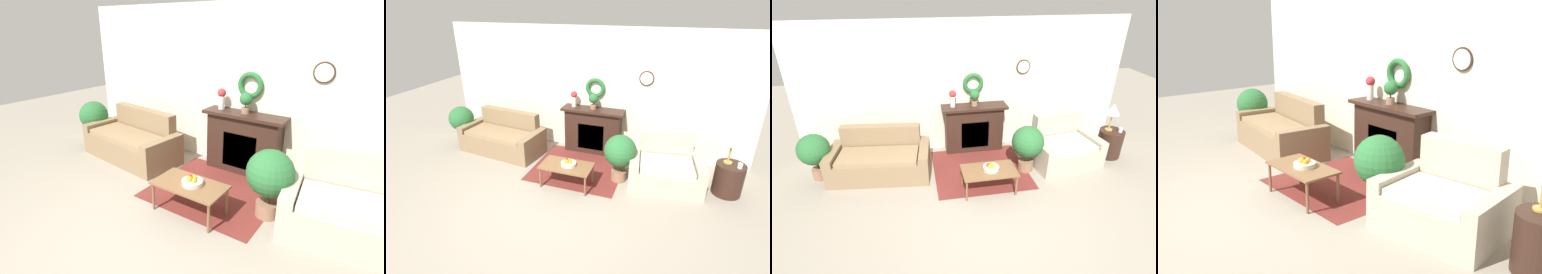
# 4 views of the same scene
# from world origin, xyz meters

# --- Properties ---
(ground_plane) EXTENTS (16.00, 16.00, 0.00)m
(ground_plane) POSITION_xyz_m (0.00, 0.00, 0.00)
(ground_plane) COLOR gray
(floor_rug) EXTENTS (1.80, 1.63, 0.01)m
(floor_rug) POSITION_xyz_m (0.10, 1.67, 0.00)
(floor_rug) COLOR maroon
(floor_rug) RESTS_ON ground_plane
(wall_back) EXTENTS (6.80, 0.15, 2.70)m
(wall_back) POSITION_xyz_m (0.00, 2.70, 1.35)
(wall_back) COLOR beige
(wall_back) RESTS_ON ground_plane
(fireplace) EXTENTS (1.35, 0.41, 1.02)m
(fireplace) POSITION_xyz_m (0.14, 2.49, 0.52)
(fireplace) COLOR #331E16
(fireplace) RESTS_ON ground_plane
(couch_left) EXTENTS (1.91, 1.06, 0.88)m
(couch_left) POSITION_xyz_m (-1.79, 1.85, 0.31)
(couch_left) COLOR #846B4C
(couch_left) RESTS_ON ground_plane
(loveseat_right) EXTENTS (1.42, 1.13, 0.93)m
(loveseat_right) POSITION_xyz_m (1.79, 1.69, 0.31)
(loveseat_right) COLOR #B2A893
(loveseat_right) RESTS_ON ground_plane
(coffee_table) EXTENTS (0.94, 0.53, 0.42)m
(coffee_table) POSITION_xyz_m (0.10, 1.00, 0.38)
(coffee_table) COLOR brown
(coffee_table) RESTS_ON ground_plane
(fruit_bowl) EXTENTS (0.28, 0.28, 0.12)m
(fruit_bowl) POSITION_xyz_m (0.13, 1.01, 0.46)
(fruit_bowl) COLOR beige
(fruit_bowl) RESTS_ON coffee_table
(side_table_by_loveseat) EXTENTS (0.49, 0.49, 0.58)m
(side_table_by_loveseat) POSITION_xyz_m (2.87, 1.71, 0.29)
(side_table_by_loveseat) COLOR #331E16
(side_table_by_loveseat) RESTS_ON ground_plane
(table_lamp) EXTENTS (0.28, 0.28, 0.57)m
(table_lamp) POSITION_xyz_m (2.81, 1.76, 1.03)
(table_lamp) COLOR #B28E42
(table_lamp) RESTS_ON side_table_by_loveseat
(mug) EXTENTS (0.08, 0.08, 0.09)m
(mug) POSITION_xyz_m (2.98, 1.63, 0.62)
(mug) COLOR silver
(mug) RESTS_ON side_table_by_loveseat
(vase_on_mantel_left) EXTENTS (0.14, 0.14, 0.35)m
(vase_on_mantel_left) POSITION_xyz_m (-0.31, 2.50, 1.22)
(vase_on_mantel_left) COLOR silver
(vase_on_mantel_left) RESTS_ON fireplace
(potted_plant_on_mantel) EXTENTS (0.20, 0.20, 0.34)m
(potted_plant_on_mantel) POSITION_xyz_m (0.14, 2.48, 1.23)
(potted_plant_on_mantel) COLOR #8E664C
(potted_plant_on_mantel) RESTS_ON fireplace
(potted_plant_floor_by_couch) EXTENTS (0.57, 0.57, 0.90)m
(potted_plant_floor_by_couch) POSITION_xyz_m (-2.92, 1.90, 0.58)
(potted_plant_floor_by_couch) COLOR #8E664C
(potted_plant_floor_by_couch) RESTS_ON ground_plane
(potted_plant_floor_by_loveseat) EXTENTS (0.60, 0.60, 0.92)m
(potted_plant_floor_by_loveseat) POSITION_xyz_m (0.97, 1.50, 0.58)
(potted_plant_floor_by_loveseat) COLOR #8E664C
(potted_plant_floor_by_loveseat) RESTS_ON ground_plane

